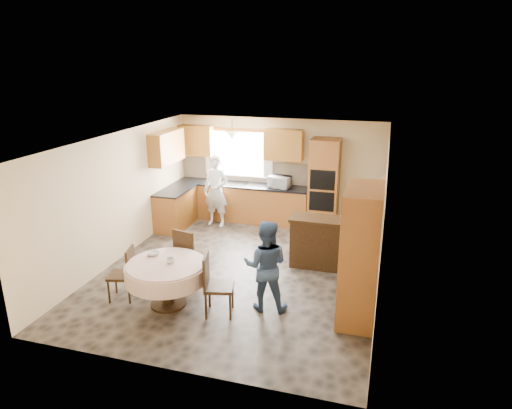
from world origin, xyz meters
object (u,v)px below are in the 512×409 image
Objects in this scene: chair_back at (188,253)px; person_sink at (216,191)px; cupboard at (360,255)px; chair_right at (214,282)px; chair_left at (125,271)px; oven_tower at (324,185)px; dining_table at (167,272)px; sideboard at (324,244)px; person_dining at (266,266)px.

person_sink is (-0.58, 2.91, 0.28)m from chair_back.
cupboard reaches higher than chair_right.
oven_tower is at bearing 134.45° from chair_left.
oven_tower is 3.93m from chair_back.
oven_tower is 1.62× the size of dining_table.
sideboard reaches higher than dining_table.
chair_right is (-1.08, -4.25, -0.51)m from oven_tower.
person_dining is at bearing 85.43° from chair_left.
person_dining reaches higher than chair_left.
person_dining reaches higher than chair_right.
person_sink reaches higher than chair_left.
dining_table is at bearing 76.68° from chair_left.
chair_right is (0.82, -0.85, -0.01)m from chair_back.
chair_right is 4.02m from person_sink.
person_sink is (-1.40, 3.76, 0.30)m from chair_right.
oven_tower is 3.89m from person_dining.
chair_left is at bearing -172.15° from cupboard.
chair_back is at bearing 30.71° from chair_right.
cupboard is at bearing -65.00° from sideboard.
oven_tower is at bearing 65.81° from dining_table.
sideboard is 0.76× the size of person_sink.
dining_table is at bearing -75.79° from person_sink.
oven_tower is 2.53m from person_sink.
chair_back reaches higher than chair_left.
sideboard is 2.58m from chair_right.
chair_back is (0.00, 0.81, -0.01)m from dining_table.
chair_back is (0.76, 0.81, 0.07)m from chair_left.
cupboard reaches higher than chair_left.
chair_back is at bearing 174.18° from cupboard.
person_sink is (0.18, 3.73, 0.35)m from chair_left.
person_dining is at bearing -75.20° from chair_right.
chair_right is at bearing -64.20° from person_sink.
dining_table is (-2.21, -2.14, 0.12)m from sideboard.
cupboard is at bearing 9.79° from dining_table.
cupboard is at bearing 84.44° from chair_left.
chair_right is at bearing -104.21° from oven_tower.
dining_table is at bearing -114.19° from oven_tower.
chair_right is at bearing -2.19° from dining_table.
oven_tower is 4.41m from chair_right.
person_dining is at bearing -173.78° from cupboard.
chair_back is at bearing -119.08° from oven_tower.
sideboard is 1.42× the size of chair_left.
dining_table is 0.77× the size of person_sink.
chair_right is 0.84m from person_dining.
person_sink is at bearing 98.80° from dining_table.
chair_right is at bearing -122.56° from sideboard.
cupboard is 3.04m from dining_table.
chair_right reaches higher than chair_left.
chair_back is at bearing -24.72° from person_dining.
person_sink reaches higher than dining_table.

